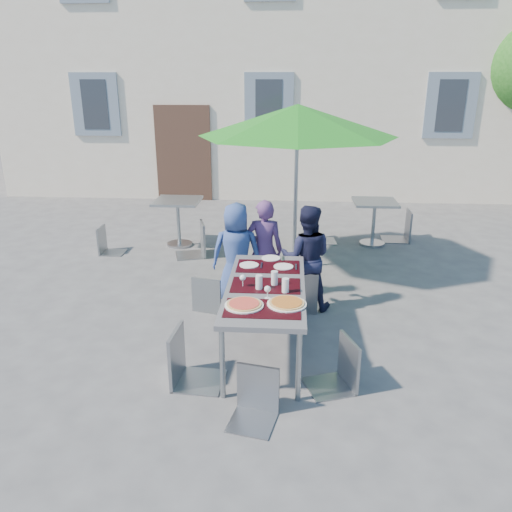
# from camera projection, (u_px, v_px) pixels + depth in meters

# --- Properties ---
(ground) EXTENTS (90.00, 90.00, 0.00)m
(ground) POSITION_uv_depth(u_px,v_px,m) (232.00, 374.00, 4.92)
(ground) COLOR #47484A
(ground) RESTS_ON ground
(building) EXTENTS (13.60, 8.20, 11.10)m
(building) POSITION_uv_depth(u_px,v_px,m) (276.00, 1.00, 14.11)
(building) COLOR beige
(building) RESTS_ON ground
(dining_table) EXTENTS (0.80, 1.85, 0.76)m
(dining_table) POSITION_uv_depth(u_px,v_px,m) (266.00, 290.00, 5.12)
(dining_table) COLOR #424246
(dining_table) RESTS_ON ground
(pizza_near_left) EXTENTS (0.37, 0.37, 0.03)m
(pizza_near_left) POSITION_uv_depth(u_px,v_px,m) (244.00, 304.00, 4.63)
(pizza_near_left) COLOR white
(pizza_near_left) RESTS_ON dining_table
(pizza_near_right) EXTENTS (0.37, 0.37, 0.03)m
(pizza_near_right) POSITION_uv_depth(u_px,v_px,m) (287.00, 303.00, 4.66)
(pizza_near_right) COLOR white
(pizza_near_right) RESTS_ON dining_table
(glassware) EXTENTS (0.50, 0.41, 0.15)m
(glassware) POSITION_uv_depth(u_px,v_px,m) (269.00, 282.00, 4.98)
(glassware) COLOR silver
(glassware) RESTS_ON dining_table
(place_settings) EXTENTS (0.65, 0.49, 0.01)m
(place_settings) POSITION_uv_depth(u_px,v_px,m) (268.00, 263.00, 5.70)
(place_settings) COLOR white
(place_settings) RESTS_ON dining_table
(child_0) EXTENTS (0.66, 0.45, 1.31)m
(child_0) POSITION_uv_depth(u_px,v_px,m) (237.00, 253.00, 6.35)
(child_0) COLOR #314886
(child_0) RESTS_ON ground
(child_1) EXTENTS (0.49, 0.32, 1.33)m
(child_1) POSITION_uv_depth(u_px,v_px,m) (264.00, 250.00, 6.44)
(child_1) COLOR #56346A
(child_1) RESTS_ON ground
(child_2) EXTENTS (0.66, 0.40, 1.33)m
(child_2) POSITION_uv_depth(u_px,v_px,m) (306.00, 258.00, 6.16)
(child_2) COLOR #181A34
(child_2) RESTS_ON ground
(chair_0) EXTENTS (0.47, 0.48, 0.87)m
(chair_0) POSITION_uv_depth(u_px,v_px,m) (209.00, 273.00, 6.12)
(chair_0) COLOR gray
(chair_0) RESTS_ON ground
(chair_1) EXTENTS (0.49, 0.50, 0.87)m
(chair_1) POSITION_uv_depth(u_px,v_px,m) (279.00, 275.00, 6.05)
(chair_1) COLOR gray
(chair_1) RESTS_ON ground
(chair_2) EXTENTS (0.54, 0.54, 1.01)m
(chair_2) POSITION_uv_depth(u_px,v_px,m) (303.00, 265.00, 6.12)
(chair_2) COLOR gray
(chair_2) RESTS_ON ground
(chair_3) EXTENTS (0.49, 0.48, 1.02)m
(chair_3) POSITION_uv_depth(u_px,v_px,m) (186.00, 325.00, 4.60)
(chair_3) COLOR gray
(chair_3) RESTS_ON ground
(chair_4) EXTENTS (0.52, 0.52, 0.92)m
(chair_4) POSITION_uv_depth(u_px,v_px,m) (341.00, 336.00, 4.55)
(chair_4) COLOR gray
(chair_4) RESTS_ON ground
(chair_5) EXTENTS (0.45, 0.45, 0.85)m
(chair_5) POSITION_uv_depth(u_px,v_px,m) (255.00, 367.00, 4.13)
(chair_5) COLOR gray
(chair_5) RESTS_ON ground
(patio_umbrella) EXTENTS (2.83, 2.83, 2.43)m
(patio_umbrella) POSITION_uv_depth(u_px,v_px,m) (298.00, 122.00, 6.96)
(patio_umbrella) COLOR #A4A5AB
(patio_umbrella) RESTS_ON ground
(cafe_table_0) EXTENTS (0.76, 0.76, 0.82)m
(cafe_table_0) POSITION_uv_depth(u_px,v_px,m) (178.00, 213.00, 8.54)
(cafe_table_0) COLOR #A4A5AB
(cafe_table_0) RESTS_ON ground
(bg_chair_l_0) EXTENTS (0.39, 0.38, 0.85)m
(bg_chair_l_0) POSITION_uv_depth(u_px,v_px,m) (106.00, 224.00, 8.20)
(bg_chair_l_0) COLOR gray
(bg_chair_l_0) RESTS_ON ground
(bg_chair_r_0) EXTENTS (0.58, 0.58, 1.05)m
(bg_chair_r_0) POSITION_uv_depth(u_px,v_px,m) (195.00, 219.00, 8.04)
(bg_chair_r_0) COLOR gray
(bg_chair_r_0) RESTS_ON ground
(cafe_table_1) EXTENTS (0.73, 0.73, 0.78)m
(cafe_table_1) POSITION_uv_depth(u_px,v_px,m) (374.00, 214.00, 8.60)
(cafe_table_1) COLOR #A4A5AB
(cafe_table_1) RESTS_ON ground
(bg_chair_l_1) EXTENTS (0.48, 0.47, 1.00)m
(bg_chair_l_1) POSITION_uv_depth(u_px,v_px,m) (319.00, 210.00, 8.75)
(bg_chair_l_1) COLOR gray
(bg_chair_l_1) RESTS_ON ground
(bg_chair_r_1) EXTENTS (0.48, 0.48, 1.04)m
(bg_chair_r_1) POSITION_uv_depth(u_px,v_px,m) (404.00, 207.00, 8.81)
(bg_chair_r_1) COLOR gray
(bg_chair_r_1) RESTS_ON ground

